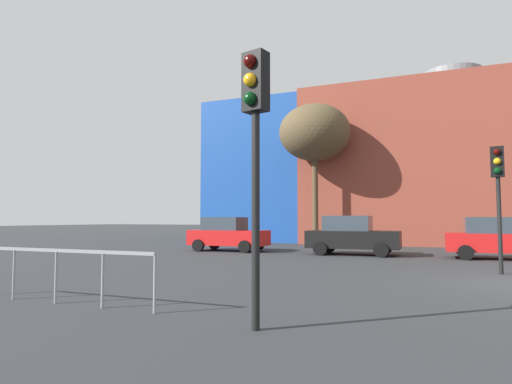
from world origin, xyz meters
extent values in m
cube|color=brown|center=(-0.78, 21.17, 5.10)|extent=(19.27, 13.70, 10.20)
cube|color=#19479E|center=(-14.20, 21.17, 5.11)|extent=(7.57, 12.33, 10.22)
cylinder|color=slate|center=(-0.78, 21.17, 11.20)|extent=(4.00, 4.00, 2.00)
cube|color=red|center=(-11.92, 7.26, 0.67)|extent=(3.93, 1.68, 0.75)
cube|color=#333D47|center=(-12.15, 7.26, 1.37)|extent=(1.96, 1.50, 0.65)
cylinder|color=black|center=(-10.65, 8.12, 0.30)|extent=(0.60, 0.21, 0.60)
cylinder|color=black|center=(-10.65, 6.40, 0.30)|extent=(0.60, 0.21, 0.60)
cylinder|color=black|center=(-13.18, 8.12, 0.30)|extent=(0.60, 0.21, 0.60)
cylinder|color=black|center=(-13.18, 6.40, 0.30)|extent=(0.60, 0.21, 0.60)
cube|color=black|center=(-5.69, 7.26, 0.69)|extent=(4.05, 1.73, 0.77)
cube|color=#333D47|center=(-5.93, 7.26, 1.42)|extent=(2.02, 1.54, 0.67)
cylinder|color=black|center=(-4.39, 8.15, 0.31)|extent=(0.62, 0.21, 0.62)
cylinder|color=black|center=(-4.39, 6.37, 0.31)|extent=(0.62, 0.21, 0.62)
cylinder|color=black|center=(-6.99, 8.15, 0.31)|extent=(0.62, 0.21, 0.62)
cylinder|color=black|center=(-6.99, 6.37, 0.31)|extent=(0.62, 0.21, 0.62)
cube|color=red|center=(0.05, 7.26, 0.67)|extent=(3.88, 1.66, 0.74)
cube|color=#333D47|center=(-0.18, 7.26, 1.36)|extent=(1.94, 1.48, 0.65)
cylinder|color=black|center=(-1.20, 8.11, 0.30)|extent=(0.59, 0.20, 0.59)
cylinder|color=black|center=(-1.20, 6.41, 0.30)|extent=(0.59, 0.20, 0.59)
cylinder|color=black|center=(-4.77, -6.53, 1.59)|extent=(0.12, 0.12, 3.19)
cube|color=black|center=(-4.77, -6.53, 3.64)|extent=(0.41, 0.32, 0.90)
sphere|color=#3C0605|center=(-4.81, -6.66, 3.92)|extent=(0.20, 0.20, 0.20)
sphere|color=#F2A514|center=(-4.81, -6.66, 3.64)|extent=(0.20, 0.20, 0.20)
sphere|color=black|center=(-4.81, -6.66, 3.36)|extent=(0.20, 0.20, 0.20)
cylinder|color=black|center=(-0.56, 2.02, 1.42)|extent=(0.12, 0.12, 2.84)
cube|color=black|center=(-0.56, 2.02, 3.29)|extent=(0.39, 0.29, 0.90)
sphere|color=#3C0605|center=(-0.58, 1.88, 3.57)|extent=(0.20, 0.20, 0.20)
sphere|color=#F2A514|center=(-0.58, 1.88, 3.29)|extent=(0.20, 0.20, 0.20)
sphere|color=black|center=(-0.58, 1.88, 3.01)|extent=(0.20, 0.20, 0.20)
cylinder|color=brown|center=(-8.88, 12.90, 2.84)|extent=(0.35, 0.35, 5.68)
ellipsoid|color=brown|center=(-8.88, 12.90, 6.87)|extent=(4.31, 4.31, 3.45)
cube|color=gray|center=(-9.04, -6.16, 1.00)|extent=(4.50, 0.06, 0.06)
cylinder|color=gray|center=(-10.16, -6.16, 0.50)|extent=(0.05, 0.05, 1.00)
cylinder|color=gray|center=(-9.04, -6.16, 0.50)|extent=(0.05, 0.05, 1.00)
cylinder|color=gray|center=(-7.91, -6.16, 0.50)|extent=(0.05, 0.05, 1.00)
cylinder|color=gray|center=(-6.79, -6.16, 0.50)|extent=(0.05, 0.05, 1.00)
camera|label=1|loc=(-2.38, -12.34, 1.59)|focal=30.13mm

